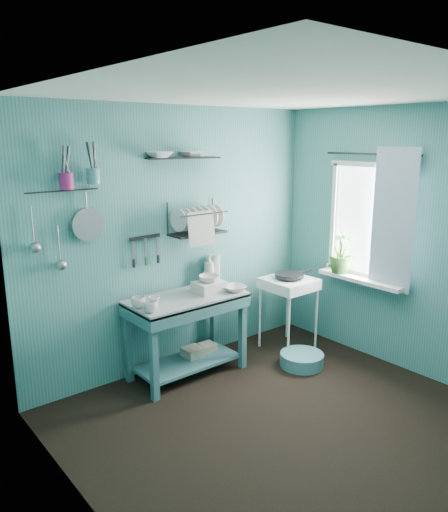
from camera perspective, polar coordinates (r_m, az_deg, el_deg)
floor at (r=4.20m, az=7.19°, el=-18.44°), size 3.20×3.20×0.00m
ceiling at (r=3.58m, az=8.42°, el=17.95°), size 3.20×3.20×0.00m
wall_back at (r=4.81m, az=-5.36°, el=1.89°), size 3.20×0.00×3.20m
wall_left at (r=2.80m, az=-15.48°, el=-7.15°), size 0.00×3.00×3.00m
wall_right at (r=4.96m, az=20.52°, el=1.43°), size 0.00×3.00×3.00m
work_counter at (r=4.76m, az=-4.24°, el=-9.08°), size 1.18×0.75×0.78m
mug_left at (r=4.24m, az=-8.43°, el=-5.77°), size 0.12×0.12×0.10m
mug_mid at (r=4.37m, az=-7.98°, el=-5.19°), size 0.14×0.14×0.09m
mug_right at (r=4.36m, az=-9.74°, el=-5.27°), size 0.17×0.17×0.10m
wash_tub at (r=4.74m, az=-1.71°, el=-3.53°), size 0.28×0.22×0.10m
tub_bowl at (r=4.71m, az=-1.72°, el=-2.60°), size 0.20×0.19×0.06m
soap_bottle at (r=4.98m, az=-1.71°, el=-1.50°), size 0.11×0.12×0.30m
water_bottle at (r=5.05m, az=-0.95°, el=-1.37°), size 0.09×0.09×0.28m
counter_bowl at (r=4.77m, az=1.16°, el=-3.71°), size 0.22×0.22×0.05m
hotplate_stand at (r=5.37m, az=7.33°, el=-6.54°), size 0.56×0.56×0.77m
frying_pan at (r=5.24m, az=7.47°, el=-2.18°), size 0.30×0.30×0.03m
knife_strip at (r=4.58m, az=-9.04°, el=2.13°), size 0.32×0.04×0.03m
dish_rack at (r=4.75m, az=-3.05°, el=4.39°), size 0.58×0.32×0.32m
upper_shelf at (r=4.64m, az=-4.77°, el=11.11°), size 0.72×0.29×0.01m
shelf_bowl_left at (r=4.51m, az=-7.40°, el=11.41°), size 0.22×0.22×0.05m
shelf_bowl_right at (r=4.70m, az=-3.78°, el=11.33°), size 0.21×0.21×0.05m
utensil_cup_magenta at (r=4.15m, az=-17.56°, el=8.16°), size 0.11×0.11×0.13m
utensil_cup_teal at (r=4.24m, az=-14.72°, el=8.82°), size 0.11×0.11×0.13m
colander at (r=4.29m, az=-15.28°, el=3.47°), size 0.28×0.03×0.28m
ladle_outer at (r=4.13m, az=-21.06°, el=3.27°), size 0.01×0.01×0.30m
ladle_inner at (r=4.23m, az=-18.36°, el=1.31°), size 0.01×0.01×0.30m
hook_rail at (r=4.20m, az=-17.95°, el=7.09°), size 0.60×0.01×0.01m
window_glass at (r=5.16m, az=16.28°, el=3.88°), size 0.00×1.10×1.10m
windowsill at (r=5.21m, az=15.32°, el=-2.61°), size 0.16×0.95×0.04m
curtain at (r=4.93m, az=18.74°, el=3.87°), size 0.00×1.35×1.35m
curtain_rod at (r=5.06m, az=16.47°, el=11.10°), size 0.02×1.05×0.02m
potted_plant at (r=5.30m, az=13.24°, el=0.46°), size 0.31×0.31×0.44m
storage_tin_large at (r=4.96m, az=-3.56°, el=-11.60°), size 0.18×0.18×0.22m
storage_tin_small at (r=5.10m, az=-1.90°, el=-11.01°), size 0.15×0.15×0.20m
floor_basin at (r=5.10m, az=8.89°, el=-11.62°), size 0.43×0.43×0.13m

